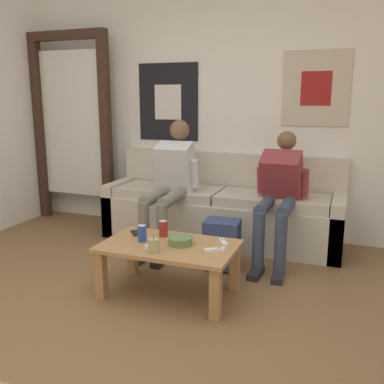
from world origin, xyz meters
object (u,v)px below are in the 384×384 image
object	(u,v)px
coffee_table	(169,253)
backpack	(222,245)
ceramic_bowl	(180,240)
drink_can_red	(163,229)
drink_can_blue	(142,233)
cell_phone	(136,233)
pillar_candle	(154,246)
game_controller_far_center	(223,242)
person_seated_adult	(170,180)
couch	(221,211)
game_controller_near_left	(151,245)
person_seated_teen	(279,191)
game_controller_near_right	(215,250)

from	to	relation	value
coffee_table	backpack	distance (m)	0.66
backpack	ceramic_bowl	distance (m)	0.65
drink_can_red	backpack	bearing A→B (deg)	54.68
drink_can_blue	cell_phone	bearing A→B (deg)	131.21
coffee_table	drink_can_blue	bearing A→B (deg)	-176.70
backpack	pillar_candle	world-z (taller)	pillar_candle
backpack	drink_can_blue	bearing A→B (deg)	-124.27
drink_can_red	cell_phone	size ratio (longest dim) A/B	0.85
backpack	cell_phone	size ratio (longest dim) A/B	2.85
drink_can_blue	game_controller_far_center	xyz separation A→B (m)	(0.58, 0.16, -0.05)
person_seated_adult	backpack	distance (m)	0.85
coffee_table	pillar_candle	size ratio (longest dim) A/B	8.86
ceramic_bowl	game_controller_far_center	xyz separation A→B (m)	(0.29, 0.12, -0.02)
couch	cell_phone	distance (m)	1.24
game_controller_near_left	pillar_candle	bearing A→B (deg)	-55.79
backpack	cell_phone	distance (m)	0.76
coffee_table	person_seated_adult	xyz separation A→B (m)	(-0.40, 0.96, 0.35)
drink_can_red	drink_can_blue	bearing A→B (deg)	-121.16
coffee_table	drink_can_blue	xyz separation A→B (m)	(-0.21, -0.01, 0.13)
coffee_table	cell_phone	size ratio (longest dim) A/B	6.70
pillar_candle	drink_can_red	distance (m)	0.35
coffee_table	game_controller_near_left	distance (m)	0.16
person_seated_adult	game_controller_near_left	bearing A→B (deg)	-74.01
drink_can_blue	couch	bearing A→B (deg)	81.14
person_seated_teen	pillar_candle	size ratio (longest dim) A/B	10.23
coffee_table	backpack	size ratio (longest dim) A/B	2.35
game_controller_near_right	cell_phone	xyz separation A→B (m)	(-0.70, 0.16, -0.01)
game_controller_near_left	game_controller_far_center	distance (m)	0.53
drink_can_red	game_controller_far_center	world-z (taller)	drink_can_red
person_seated_adult	game_controller_near_left	xyz separation A→B (m)	(0.30, -1.05, -0.27)
game_controller_near_left	person_seated_adult	bearing A→B (deg)	105.99
game_controller_near_left	cell_phone	size ratio (longest dim) A/B	0.99
coffee_table	game_controller_far_center	world-z (taller)	game_controller_far_center
coffee_table	ceramic_bowl	distance (m)	0.13
couch	ceramic_bowl	distance (m)	1.31
pillar_candle	couch	bearing A→B (deg)	88.96
ceramic_bowl	game_controller_near_right	xyz separation A→B (m)	(0.28, -0.05, -0.02)
person_seated_teen	pillar_candle	world-z (taller)	person_seated_teen
person_seated_adult	coffee_table	bearing A→B (deg)	-67.26
coffee_table	person_seated_adult	distance (m)	1.10
person_seated_teen	game_controller_near_left	size ratio (longest dim) A/B	7.85
person_seated_adult	pillar_candle	xyz separation A→B (m)	(0.37, -1.15, -0.23)
coffee_table	person_seated_teen	distance (m)	1.22
pillar_candle	person_seated_adult	bearing A→B (deg)	107.91
drink_can_red	game_controller_near_right	world-z (taller)	drink_can_red
couch	game_controller_far_center	distance (m)	1.24
game_controller_near_right	person_seated_adult	bearing A→B (deg)	127.57
pillar_candle	game_controller_near_right	size ratio (longest dim) A/B	0.78
game_controller_near_right	coffee_table	bearing A→B (deg)	175.66
game_controller_near_right	drink_can_blue	bearing A→B (deg)	178.50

